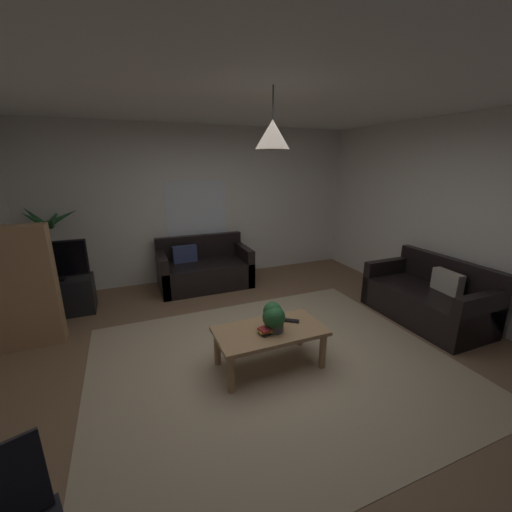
{
  "coord_description": "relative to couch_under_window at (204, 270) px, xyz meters",
  "views": [
    {
      "loc": [
        -1.27,
        -2.79,
        2.04
      ],
      "look_at": [
        0.0,
        0.3,
        1.05
      ],
      "focal_mm": 22.38,
      "sensor_mm": 36.0,
      "label": 1
    }
  ],
  "objects": [
    {
      "name": "bookshelf_corner",
      "position": [
        -2.3,
        -1.06,
        0.44
      ],
      "size": [
        0.7,
        0.31,
        1.4
      ],
      "color": "#A87F56",
      "rests_on": "ground"
    },
    {
      "name": "ceiling",
      "position": [
        0.14,
        -2.27,
        2.37
      ],
      "size": [
        5.6,
        5.49,
        0.02
      ],
      "primitive_type": "cube",
      "color": "white"
    },
    {
      "name": "rug",
      "position": [
        0.14,
        -2.47,
        -0.27
      ],
      "size": [
        3.64,
        3.02,
        0.01
      ],
      "primitive_type": "cube",
      "color": "tan",
      "rests_on": "ground"
    },
    {
      "name": "potted_plant_on_table",
      "position": [
        0.1,
        -2.51,
        0.3
      ],
      "size": [
        0.23,
        0.25,
        0.3
      ],
      "color": "#4C4C51",
      "rests_on": "coffee_table"
    },
    {
      "name": "tv",
      "position": [
        -2.11,
        -0.3,
        0.5
      ],
      "size": [
        0.87,
        0.16,
        0.54
      ],
      "color": "black",
      "rests_on": "tv_stand"
    },
    {
      "name": "remote_on_table_0",
      "position": [
        0.36,
        -2.41,
        0.16
      ],
      "size": [
        0.16,
        0.13,
        0.02
      ],
      "primitive_type": "cube",
      "rotation": [
        0.0,
        0.0,
        4.11
      ],
      "color": "black",
      "rests_on": "coffee_table"
    },
    {
      "name": "potted_palm_corner",
      "position": [
        -2.18,
        0.2,
        0.34
      ],
      "size": [
        0.78,
        0.79,
        1.47
      ],
      "color": "beige",
      "rests_on": "ground"
    },
    {
      "name": "tv_stand",
      "position": [
        -2.11,
        -0.28,
        -0.03
      ],
      "size": [
        0.9,
        0.44,
        0.5
      ],
      "primitive_type": "cube",
      "color": "black",
      "rests_on": "ground"
    },
    {
      "name": "book_on_table_0",
      "position": [
        0.02,
        -2.53,
        0.16
      ],
      "size": [
        0.17,
        0.13,
        0.02
      ],
      "primitive_type": "cube",
      "rotation": [
        0.0,
        0.0,
        0.3
      ],
      "color": "black",
      "rests_on": "coffee_table"
    },
    {
      "name": "wall_back",
      "position": [
        0.14,
        0.5,
        1.04
      ],
      "size": [
        5.72,
        0.06,
        2.64
      ],
      "primitive_type": "cube",
      "color": "silver",
      "rests_on": "ground"
    },
    {
      "name": "book_on_table_1",
      "position": [
        0.01,
        -2.53,
        0.18
      ],
      "size": [
        0.15,
        0.11,
        0.02
      ],
      "primitive_type": "cube",
      "rotation": [
        0.0,
        0.0,
        -0.04
      ],
      "color": "gold",
      "rests_on": "coffee_table"
    },
    {
      "name": "window_pane",
      "position": [
        0.02,
        0.47,
        0.98
      ],
      "size": [
        1.05,
        0.01,
        0.97
      ],
      "primitive_type": "cube",
      "color": "white"
    },
    {
      "name": "couch_right_side",
      "position": [
        2.46,
        -2.33,
        -0.0
      ],
      "size": [
        0.82,
        1.51,
        0.82
      ],
      "rotation": [
        0.0,
        0.0,
        -1.57
      ],
      "color": "black",
      "rests_on": "ground"
    },
    {
      "name": "pendant_lamp",
      "position": [
        0.08,
        -2.47,
        1.98
      ],
      "size": [
        0.3,
        0.3,
        0.5
      ],
      "color": "black"
    },
    {
      "name": "coffee_table",
      "position": [
        0.08,
        -2.47,
        0.08
      ],
      "size": [
        1.1,
        0.58,
        0.42
      ],
      "color": "#A87F56",
      "rests_on": "ground"
    },
    {
      "name": "wall_right",
      "position": [
        2.96,
        -2.27,
        1.04
      ],
      "size": [
        0.06,
        5.49,
        2.64
      ],
      "primitive_type": "cube",
      "color": "silver",
      "rests_on": "ground"
    },
    {
      "name": "floor",
      "position": [
        0.14,
        -2.27,
        -0.29
      ],
      "size": [
        5.6,
        5.49,
        0.02
      ],
      "primitive_type": "cube",
      "color": "brown",
      "rests_on": "ground"
    },
    {
      "name": "book_on_table_2",
      "position": [
        0.02,
        -2.53,
        0.2
      ],
      "size": [
        0.18,
        0.15,
        0.02
      ],
      "primitive_type": "cube",
      "rotation": [
        0.0,
        0.0,
        0.3
      ],
      "color": "#B22D2D",
      "rests_on": "coffee_table"
    },
    {
      "name": "couch_under_window",
      "position": [
        0.0,
        0.0,
        0.0
      ],
      "size": [
        1.5,
        0.82,
        0.82
      ],
      "color": "black",
      "rests_on": "ground"
    }
  ]
}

